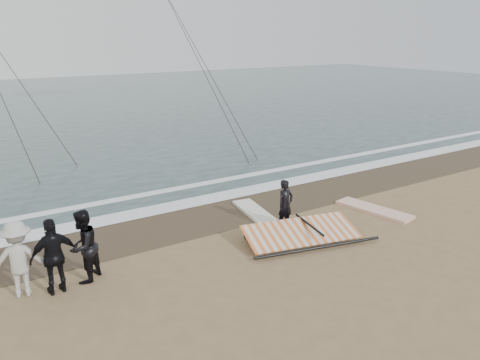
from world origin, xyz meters
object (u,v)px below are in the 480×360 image
object	(u,v)px
man_main	(285,205)
board_white	(374,210)
sail_rig	(296,234)
board_cream	(256,213)

from	to	relation	value
man_main	board_white	world-z (taller)	man_main
sail_rig	man_main	bearing A→B (deg)	74.13
board_cream	sail_rig	xyz separation A→B (m)	(-0.14, -2.29, 0.14)
man_main	sail_rig	bearing A→B (deg)	-113.65
man_main	board_cream	world-z (taller)	man_main
man_main	sail_rig	size ratio (longest dim) A/B	0.41
board_cream	sail_rig	bearing A→B (deg)	-84.19
man_main	board_cream	size ratio (longest dim) A/B	0.62
board_white	man_main	bearing A→B (deg)	161.05
board_white	sail_rig	distance (m)	3.73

